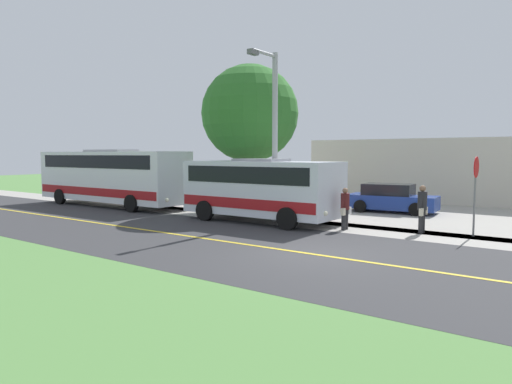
% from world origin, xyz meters
% --- Properties ---
extents(ground_plane, '(120.00, 120.00, 0.00)m').
position_xyz_m(ground_plane, '(0.00, 0.00, 0.00)').
color(ground_plane, '#548442').
extents(road_surface, '(8.00, 100.00, 0.01)m').
position_xyz_m(road_surface, '(0.00, 0.00, 0.00)').
color(road_surface, '#333335').
rests_on(road_surface, ground).
extents(sidewalk, '(2.40, 100.00, 0.01)m').
position_xyz_m(sidewalk, '(-5.20, 0.00, 0.00)').
color(sidewalk, '#9E9991').
rests_on(sidewalk, ground).
extents(parking_lot_surface, '(14.00, 36.00, 0.01)m').
position_xyz_m(parking_lot_surface, '(-12.40, 3.00, 0.00)').
color(parking_lot_surface, '#9E9991').
rests_on(parking_lot_surface, ground).
extents(road_centre_line, '(0.16, 100.00, 0.00)m').
position_xyz_m(road_centre_line, '(0.00, 0.00, 0.01)').
color(road_centre_line, gold).
rests_on(road_centre_line, ground).
extents(shuttle_bus_front, '(2.79, 7.13, 2.77)m').
position_xyz_m(shuttle_bus_front, '(-4.57, -5.08, 1.53)').
color(shuttle_bus_front, silver).
rests_on(shuttle_bus_front, ground).
extents(transit_bus_rear, '(2.71, 10.65, 3.22)m').
position_xyz_m(transit_bus_rear, '(-4.53, -15.58, 1.76)').
color(transit_bus_rear, white).
rests_on(transit_bus_rear, ground).
extents(pedestrian_with_bags, '(0.72, 0.34, 1.80)m').
position_xyz_m(pedestrian_with_bags, '(-5.69, 1.54, 0.98)').
color(pedestrian_with_bags, '#262628').
rests_on(pedestrian_with_bags, ground).
extents(pedestrian_waiting, '(0.72, 0.34, 1.65)m').
position_xyz_m(pedestrian_waiting, '(-4.70, -1.13, 0.88)').
color(pedestrian_waiting, '#262628').
rests_on(pedestrian_waiting, ground).
extents(stop_sign, '(0.76, 0.07, 2.88)m').
position_xyz_m(stop_sign, '(-6.10, 3.27, 1.96)').
color(stop_sign, slate).
rests_on(stop_sign, ground).
extents(street_light_pole, '(1.97, 0.24, 7.31)m').
position_xyz_m(street_light_pole, '(-4.87, -4.66, 4.06)').
color(street_light_pole, '#9E9EA3').
rests_on(street_light_pole, ground).
extents(parked_car_near, '(2.34, 4.55, 1.45)m').
position_xyz_m(parked_car_near, '(-11.18, -1.67, 0.69)').
color(parked_car_near, navy).
rests_on(parked_car_near, ground).
extents(tree_curbside, '(4.99, 4.99, 7.55)m').
position_xyz_m(tree_curbside, '(-7.40, -7.84, 5.04)').
color(tree_curbside, '#4C3826').
rests_on(tree_curbside, ground).
extents(commercial_building, '(10.00, 17.87, 3.90)m').
position_xyz_m(commercial_building, '(-21.40, -0.37, 1.95)').
color(commercial_building, beige).
rests_on(commercial_building, ground).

